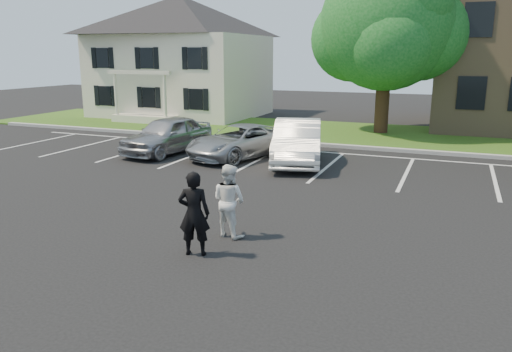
{
  "coord_description": "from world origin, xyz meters",
  "views": [
    {
      "loc": [
        4.27,
        -9.55,
        4.04
      ],
      "look_at": [
        0.0,
        1.0,
        1.25
      ],
      "focal_mm": 35.0,
      "sensor_mm": 36.0,
      "label": 1
    }
  ],
  "objects_px": {
    "man_black_suit": "(194,214)",
    "man_white_shirt": "(229,200)",
    "car_white_sedan": "(297,142)",
    "house": "(181,57)",
    "car_silver_minivan": "(240,141)",
    "car_silver_west": "(168,135)",
    "tree": "(389,27)"
  },
  "relations": [
    {
      "from": "car_silver_minivan",
      "to": "car_white_sedan",
      "type": "distance_m",
      "value": 2.45
    },
    {
      "from": "tree",
      "to": "man_black_suit",
      "type": "distance_m",
      "value": 18.54
    },
    {
      "from": "man_white_shirt",
      "to": "car_silver_west",
      "type": "height_order",
      "value": "man_white_shirt"
    },
    {
      "from": "man_black_suit",
      "to": "tree",
      "type": "bearing_deg",
      "value": -112.0
    },
    {
      "from": "house",
      "to": "man_black_suit",
      "type": "relative_size",
      "value": 5.82
    },
    {
      "from": "man_black_suit",
      "to": "car_silver_minivan",
      "type": "distance_m",
      "value": 10.0
    },
    {
      "from": "man_black_suit",
      "to": "car_white_sedan",
      "type": "relative_size",
      "value": 0.36
    },
    {
      "from": "car_silver_west",
      "to": "car_white_sedan",
      "type": "xyz_separation_m",
      "value": [
        5.6,
        0.17,
        0.04
      ]
    },
    {
      "from": "car_silver_minivan",
      "to": "car_white_sedan",
      "type": "xyz_separation_m",
      "value": [
        2.44,
        -0.12,
        0.16
      ]
    },
    {
      "from": "house",
      "to": "car_white_sedan",
      "type": "distance_m",
      "value": 16.84
    },
    {
      "from": "car_silver_minivan",
      "to": "man_white_shirt",
      "type": "bearing_deg",
      "value": -47.3
    },
    {
      "from": "man_black_suit",
      "to": "car_silver_minivan",
      "type": "bearing_deg",
      "value": -89.54
    },
    {
      "from": "man_white_shirt",
      "to": "car_silver_minivan",
      "type": "bearing_deg",
      "value": -51.46
    },
    {
      "from": "man_black_suit",
      "to": "man_white_shirt",
      "type": "height_order",
      "value": "man_black_suit"
    },
    {
      "from": "house",
      "to": "car_white_sedan",
      "type": "bearing_deg",
      "value": -44.86
    },
    {
      "from": "man_black_suit",
      "to": "car_silver_minivan",
      "type": "xyz_separation_m",
      "value": [
        -3.17,
        9.48,
        -0.23
      ]
    },
    {
      "from": "tree",
      "to": "car_silver_minivan",
      "type": "bearing_deg",
      "value": -117.5
    },
    {
      "from": "house",
      "to": "car_silver_minivan",
      "type": "bearing_deg",
      "value": -51.19
    },
    {
      "from": "man_white_shirt",
      "to": "car_silver_west",
      "type": "relative_size",
      "value": 0.37
    },
    {
      "from": "tree",
      "to": "car_silver_minivan",
      "type": "relative_size",
      "value": 1.88
    },
    {
      "from": "tree",
      "to": "house",
      "type": "bearing_deg",
      "value": 167.3
    },
    {
      "from": "man_black_suit",
      "to": "car_white_sedan",
      "type": "distance_m",
      "value": 9.39
    },
    {
      "from": "tree",
      "to": "man_black_suit",
      "type": "xyz_separation_m",
      "value": [
        -1.24,
        -17.95,
        -4.46
      ]
    },
    {
      "from": "man_white_shirt",
      "to": "car_silver_west",
      "type": "xyz_separation_m",
      "value": [
        -6.52,
        7.92,
        -0.07
      ]
    },
    {
      "from": "man_white_shirt",
      "to": "car_white_sedan",
      "type": "xyz_separation_m",
      "value": [
        -0.92,
        8.09,
        -0.02
      ]
    },
    {
      "from": "man_black_suit",
      "to": "car_white_sedan",
      "type": "height_order",
      "value": "man_black_suit"
    },
    {
      "from": "tree",
      "to": "car_silver_west",
      "type": "xyz_separation_m",
      "value": [
        -7.57,
        -8.76,
        -4.58
      ]
    },
    {
      "from": "man_black_suit",
      "to": "car_silver_west",
      "type": "distance_m",
      "value": 11.16
    },
    {
      "from": "tree",
      "to": "car_silver_minivan",
      "type": "distance_m",
      "value": 10.65
    },
    {
      "from": "man_white_shirt",
      "to": "car_silver_west",
      "type": "bearing_deg",
      "value": -34.28
    },
    {
      "from": "house",
      "to": "car_silver_west",
      "type": "distance_m",
      "value": 13.7
    },
    {
      "from": "man_white_shirt",
      "to": "house",
      "type": "bearing_deg",
      "value": -41.09
    }
  ]
}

